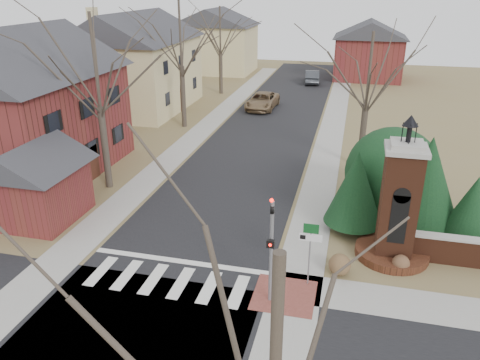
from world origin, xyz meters
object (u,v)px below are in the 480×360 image
(brick_gate_monument, at_px, (397,213))
(pickup_truck, at_px, (262,101))
(distant_car, at_px, (312,77))
(sign_post, at_px, (310,242))
(traffic_signal_pole, at_px, (271,242))

(brick_gate_monument, distance_m, pickup_truck, 26.78)
(brick_gate_monument, bearing_deg, distant_car, 101.01)
(brick_gate_monument, height_order, pickup_truck, brick_gate_monument)
(pickup_truck, bearing_deg, brick_gate_monument, -64.00)
(sign_post, xyz_separation_m, brick_gate_monument, (3.41, 3.01, 0.22))
(sign_post, bearing_deg, distant_car, 95.55)
(pickup_truck, bearing_deg, traffic_signal_pole, -75.89)
(traffic_signal_pole, height_order, pickup_truck, traffic_signal_pole)
(pickup_truck, bearing_deg, sign_post, -72.75)
(traffic_signal_pole, distance_m, pickup_truck, 29.59)
(sign_post, xyz_separation_m, distant_car, (-3.99, 41.06, -1.18))
(traffic_signal_pole, bearing_deg, sign_post, 47.57)
(traffic_signal_pole, height_order, sign_post, traffic_signal_pole)
(distant_car, bearing_deg, sign_post, 89.35)
(traffic_signal_pole, relative_size, sign_post, 1.64)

